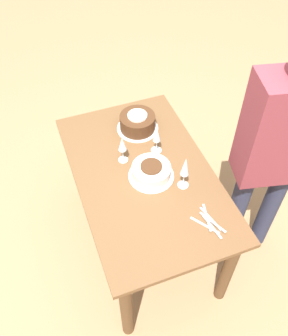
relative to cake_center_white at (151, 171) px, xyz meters
The scene contains 9 objects.
ground_plane 0.77m from the cake_center_white, 46.73° to the left, with size 12.00×12.00×0.00m, color #A87F56.
dining_table 0.18m from the cake_center_white, 46.73° to the left, with size 1.27×0.77×0.72m.
cake_center_white is the anchor object (origin of this frame).
cake_front_chocolate 0.41m from the cake_center_white, ahead, with size 0.27×0.27×0.12m.
wine_glass_near 0.22m from the cake_center_white, 30.04° to the right, with size 0.07×0.07×0.19m.
wine_glass_far 0.22m from the cake_center_white, 32.74° to the left, with size 0.06×0.06×0.18m.
wine_glass_extra 0.22m from the cake_center_white, 131.37° to the right, with size 0.06×0.06×0.22m.
fork_pile 0.44m from the cake_center_white, 157.13° to the right, with size 0.22×0.14×0.01m.
person_cutting 0.69m from the cake_center_white, 110.24° to the right, with size 0.31×0.44×1.58m.
Camera 1 is at (-1.30, 0.49, 2.38)m, focal length 40.00 mm.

